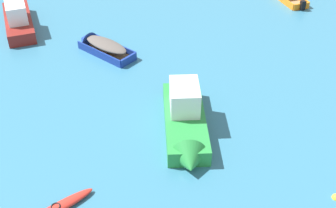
% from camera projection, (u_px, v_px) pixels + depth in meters
% --- Properties ---
extents(motor_launch_maroon_foreground_center, '(3.54, 6.31, 2.28)m').
position_uv_depth(motor_launch_maroon_foreground_center, '(18.00, 17.00, 29.50)').
color(motor_launch_maroon_foreground_center, maroon).
rests_on(motor_launch_maroon_foreground_center, ground_plane).
extents(motor_launch_green_far_right, '(2.11, 6.13, 2.46)m').
position_uv_depth(motor_launch_green_far_right, '(186.00, 122.00, 20.41)').
color(motor_launch_green_far_right, '#288C3D').
rests_on(motor_launch_green_far_right, ground_plane).
extents(rowboat_deep_blue_near_left, '(4.12, 3.76, 1.27)m').
position_uv_depth(rowboat_deep_blue_near_left, '(99.00, 45.00, 26.95)').
color(rowboat_deep_blue_near_left, '#99754C').
rests_on(rowboat_deep_blue_near_left, ground_plane).
extents(mooring_buoy_far_field, '(0.35, 0.35, 0.35)m').
position_uv_depth(mooring_buoy_far_field, '(336.00, 198.00, 17.60)').
color(mooring_buoy_far_field, yellow).
rests_on(mooring_buoy_far_field, ground_plane).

